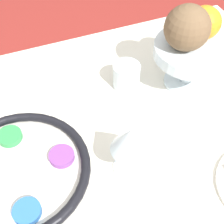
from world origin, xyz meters
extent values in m
cylinder|color=silver|center=(-0.16, 0.04, 0.74)|extent=(0.30, 0.30, 0.01)
torus|color=black|center=(-0.16, 0.04, 0.75)|extent=(0.30, 0.30, 0.02)
cylinder|color=#844299|center=(-0.07, 0.04, 0.75)|extent=(0.05, 0.05, 0.01)
cylinder|color=#33934C|center=(-0.16, 0.14, 0.75)|extent=(0.05, 0.05, 0.01)
cylinder|color=#2D6BB7|center=(-0.16, -0.05, 0.75)|extent=(0.05, 0.05, 0.01)
cylinder|color=silver|center=(0.06, -0.03, 0.74)|extent=(0.06, 0.06, 0.00)
cylinder|color=silver|center=(0.06, -0.03, 0.77)|extent=(0.01, 0.01, 0.07)
cone|color=silver|center=(0.06, -0.03, 0.84)|extent=(0.08, 0.08, 0.06)
cylinder|color=silver|center=(0.30, 0.16, 0.74)|extent=(0.11, 0.11, 0.01)
cylinder|color=silver|center=(0.30, 0.16, 0.78)|extent=(0.03, 0.03, 0.08)
cylinder|color=silver|center=(0.30, 0.16, 0.84)|extent=(0.19, 0.19, 0.03)
sphere|color=orange|center=(0.33, 0.18, 0.90)|extent=(0.08, 0.08, 0.08)
sphere|color=brown|center=(0.27, 0.16, 0.91)|extent=(0.10, 0.10, 0.10)
cylinder|color=silver|center=(0.15, 0.20, 0.77)|extent=(0.07, 0.07, 0.07)
camera|label=1|loc=(-0.10, -0.33, 1.31)|focal=50.00mm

